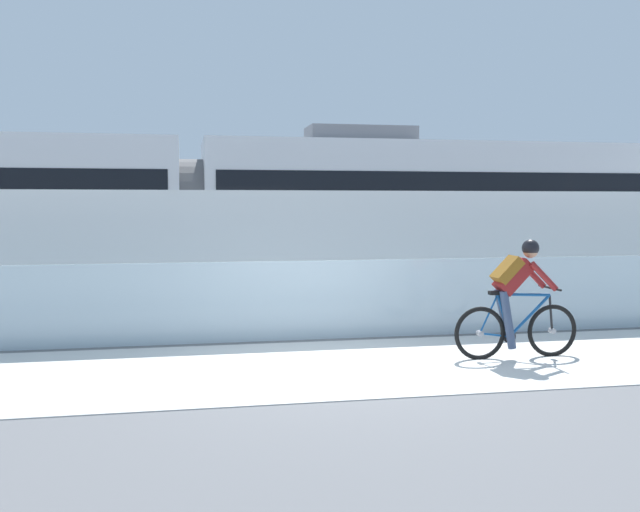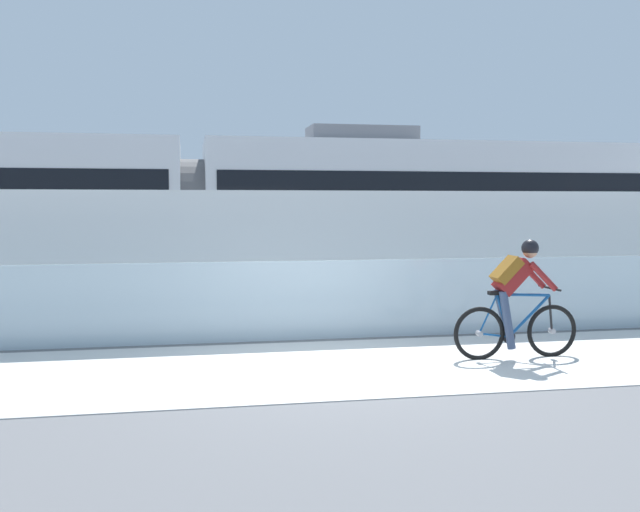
% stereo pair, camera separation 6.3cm
% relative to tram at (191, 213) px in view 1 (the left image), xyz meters
% --- Properties ---
extents(ground_plane, '(200.00, 200.00, 0.00)m').
position_rel_tram_xyz_m(ground_plane, '(1.66, -6.85, -1.89)').
color(ground_plane, slate).
extents(bike_path_deck, '(32.00, 3.20, 0.01)m').
position_rel_tram_xyz_m(bike_path_deck, '(1.66, -6.85, -1.89)').
color(bike_path_deck, silver).
rests_on(bike_path_deck, ground).
extents(glass_parapet, '(32.00, 0.05, 1.22)m').
position_rel_tram_xyz_m(glass_parapet, '(1.66, -5.00, -1.28)').
color(glass_parapet, silver).
rests_on(glass_parapet, ground).
extents(concrete_barrier_wall, '(32.00, 0.36, 2.32)m').
position_rel_tram_xyz_m(concrete_barrier_wall, '(1.66, -3.20, -0.73)').
color(concrete_barrier_wall, white).
rests_on(concrete_barrier_wall, ground).
extents(tram_rail_near, '(32.00, 0.08, 0.01)m').
position_rel_tram_xyz_m(tram_rail_near, '(1.66, -0.72, -1.89)').
color(tram_rail_near, '#595654').
rests_on(tram_rail_near, ground).
extents(tram_rail_far, '(32.00, 0.08, 0.01)m').
position_rel_tram_xyz_m(tram_rail_far, '(1.66, 0.72, -1.89)').
color(tram_rail_far, '#595654').
rests_on(tram_rail_far, ground).
extents(tram, '(22.56, 2.54, 3.81)m').
position_rel_tram_xyz_m(tram, '(0.00, 0.00, 0.00)').
color(tram, silver).
rests_on(tram, ground).
extents(cyclist_on_bike, '(1.77, 0.58, 1.61)m').
position_rel_tram_xyz_m(cyclist_on_bike, '(4.22, -6.85, -1.09)').
color(cyclist_on_bike, black).
rests_on(cyclist_on_bike, ground).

